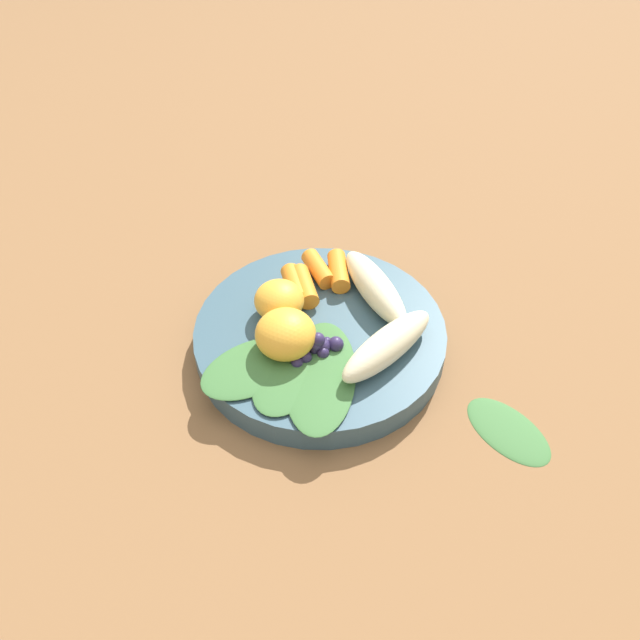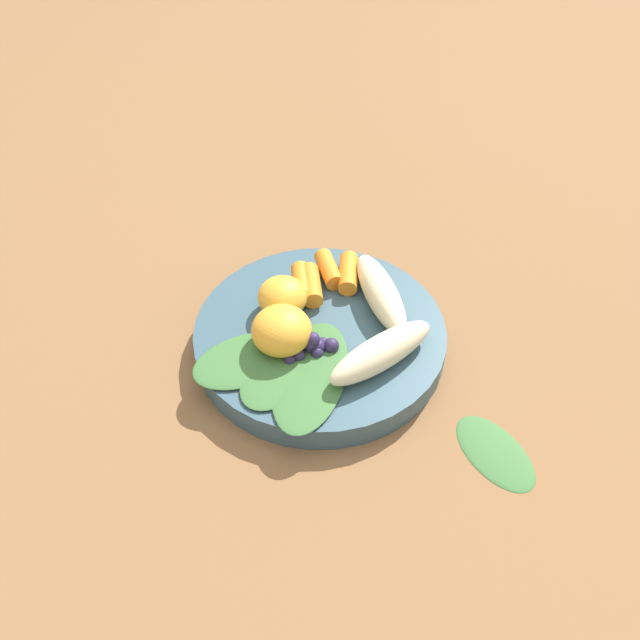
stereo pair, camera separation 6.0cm
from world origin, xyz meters
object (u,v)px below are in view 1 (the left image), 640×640
object	(u,v)px
banana_peeled_left	(375,287)
kale_leaf_stray	(509,429)
bowl	(320,337)
orange_segment_near	(285,334)
banana_peeled_right	(387,345)

from	to	relation	value
banana_peeled_left	kale_leaf_stray	xyz separation A→B (m)	(-0.03, 0.18, -0.04)
bowl	orange_segment_near	xyz separation A→B (m)	(0.04, 0.01, 0.03)
orange_segment_near	kale_leaf_stray	world-z (taller)	orange_segment_near
banana_peeled_left	kale_leaf_stray	world-z (taller)	banana_peeled_left
bowl	orange_segment_near	distance (m)	0.05
bowl	kale_leaf_stray	distance (m)	0.19
bowl	kale_leaf_stray	bearing A→B (deg)	121.69
kale_leaf_stray	banana_peeled_right	bearing A→B (deg)	-159.43
banana_peeled_right	kale_leaf_stray	distance (m)	0.13
bowl	banana_peeled_right	size ratio (longest dim) A/B	2.11
bowl	banana_peeled_right	world-z (taller)	banana_peeled_right
bowl	orange_segment_near	world-z (taller)	orange_segment_near
bowl	banana_peeled_left	world-z (taller)	banana_peeled_left
bowl	banana_peeled_left	bearing A→B (deg)	-170.31
bowl	orange_segment_near	size ratio (longest dim) A/B	4.36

